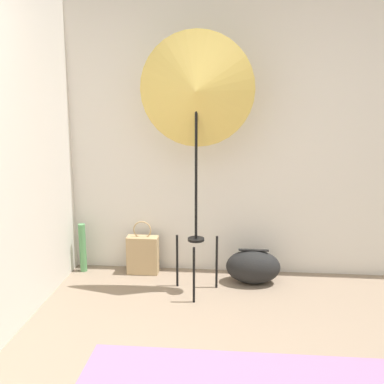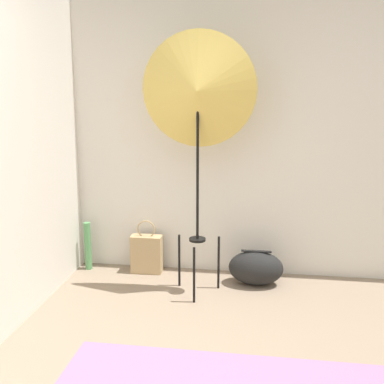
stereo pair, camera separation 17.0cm
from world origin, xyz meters
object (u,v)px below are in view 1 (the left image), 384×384
object	(u,v)px
photo_umbrella	(196,92)
paper_roll	(83,248)
duffel_bag	(253,267)
tote_bag	(143,254)

from	to	relation	value
photo_umbrella	paper_roll	size ratio (longest dim) A/B	4.62
duffel_bag	tote_bag	bearing A→B (deg)	172.60
paper_roll	photo_umbrella	bearing A→B (deg)	-18.00
tote_bag	paper_roll	distance (m)	0.57
duffel_bag	photo_umbrella	bearing A→B (deg)	-154.86
duffel_bag	paper_roll	bearing A→B (deg)	175.42
duffel_bag	paper_roll	distance (m)	1.57
photo_umbrella	paper_roll	distance (m)	1.81
photo_umbrella	tote_bag	xyz separation A→B (m)	(-0.52, 0.36, -1.45)
photo_umbrella	paper_roll	xyz separation A→B (m)	(-1.08, 0.35, -1.41)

